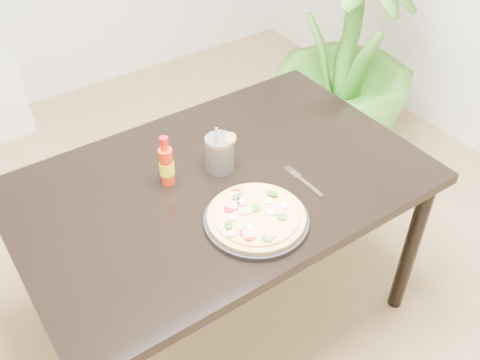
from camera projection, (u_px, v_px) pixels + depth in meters
floor at (212, 344)px, 2.20m from camera, size 4.50×4.50×0.00m
dining_table at (221, 197)px, 1.89m from camera, size 1.40×0.90×0.75m
plate at (256, 220)px, 1.67m from camera, size 0.33×0.33×0.02m
pizza at (256, 216)px, 1.66m from camera, size 0.31×0.31×0.03m
hot_sauce_bottle at (167, 165)px, 1.78m from camera, size 0.06×0.06×0.19m
cola_cup at (220, 154)px, 1.84m from camera, size 0.10×0.10×0.19m
fork at (302, 180)px, 1.83m from camera, size 0.02×0.19×0.00m
houseplant at (347, 50)px, 2.75m from camera, size 0.94×0.94×1.33m
plant_pot at (335, 138)px, 3.11m from camera, size 0.28×0.28×0.22m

